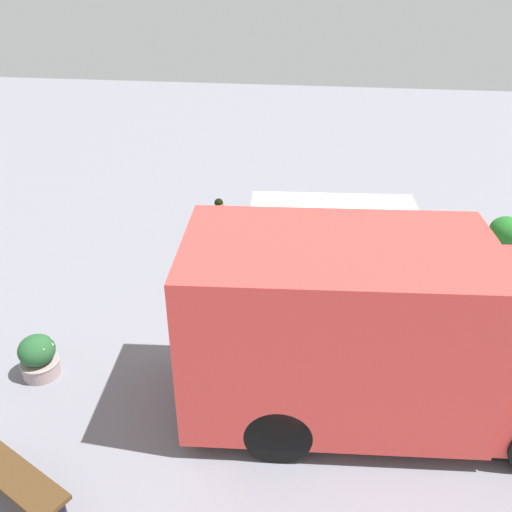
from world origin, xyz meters
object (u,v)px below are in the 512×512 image
object	(u,v)px
food_truck	(387,337)
plaza_bench	(11,478)
person_customer	(219,220)
trash_bin	(225,237)
planter_flowering_far	(505,236)
planter_flowering_near	(218,270)
planter_flowering_side	(38,357)

from	to	relation	value
food_truck	plaza_bench	size ratio (longest dim) A/B	3.33
person_customer	trash_bin	bearing A→B (deg)	-162.55
planter_flowering_far	plaza_bench	world-z (taller)	planter_flowering_far
person_customer	plaza_bench	size ratio (longest dim) A/B	0.49
planter_flowering_near	plaza_bench	xyz separation A→B (m)	(-4.78, 1.45, -0.10)
food_truck	plaza_bench	distance (m)	4.80
food_truck	planter_flowering_side	xyz separation A→B (m)	(0.03, 5.00, -0.91)
planter_flowering_far	plaza_bench	bearing A→B (deg)	134.23
trash_bin	person_customer	bearing A→B (deg)	17.45
planter_flowering_near	trash_bin	size ratio (longest dim) A/B	0.96
plaza_bench	planter_flowering_near	bearing A→B (deg)	-16.94
planter_flowering_near	trash_bin	distance (m)	1.37
planter_flowering_near	planter_flowering_side	bearing A→B (deg)	140.60
planter_flowering_far	trash_bin	xyz separation A→B (m)	(-0.77, 5.78, -0.02)
planter_flowering_far	planter_flowering_side	world-z (taller)	planter_flowering_far
person_customer	planter_flowering_near	bearing A→B (deg)	-169.03
planter_flowering_far	plaza_bench	distance (m)	9.91
planter_flowering_near	trash_bin	bearing A→B (deg)	5.69
planter_flowering_far	trash_bin	bearing A→B (deg)	97.61
food_truck	planter_flowering_side	distance (m)	5.08
person_customer	planter_flowering_side	bearing A→B (deg)	161.28
person_customer	planter_flowering_far	size ratio (longest dim) A/B	0.92
person_customer	food_truck	bearing A→B (deg)	-147.63
person_customer	planter_flowering_near	size ratio (longest dim) A/B	0.96
food_truck	person_customer	xyz separation A→B (m)	(5.15, 3.27, -0.94)
planter_flowering_near	plaza_bench	world-z (taller)	planter_flowering_near
plaza_bench	person_customer	bearing A→B (deg)	-7.76
plaza_bench	planter_flowering_far	bearing A→B (deg)	-45.77
trash_bin	planter_flowering_near	bearing A→B (deg)	-174.31
planter_flowering_near	planter_flowering_far	world-z (taller)	planter_flowering_far
person_customer	planter_flowering_far	bearing A→B (deg)	-92.75
food_truck	planter_flowering_near	xyz separation A→B (m)	(2.72, 2.79, -0.79)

